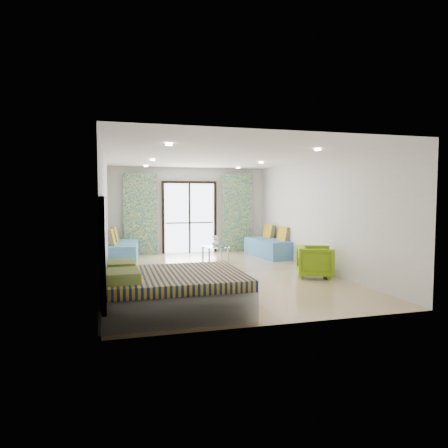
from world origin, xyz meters
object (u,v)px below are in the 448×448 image
object	(u,v)px
daybed_left	(123,251)
coffee_table	(215,248)
daybed_right	(269,247)
bed	(171,291)
armchair	(315,260)

from	to	relation	value
daybed_left	coffee_table	distance (m)	2.53
daybed_left	coffee_table	size ratio (longest dim) A/B	2.72
daybed_right	daybed_left	bearing A→B (deg)	171.94
bed	daybed_left	size ratio (longest dim) A/B	1.11
bed	armchair	xyz separation A→B (m)	(3.45, 1.79, 0.07)
daybed_right	coffee_table	distance (m)	1.80
daybed_right	coffee_table	size ratio (longest dim) A/B	2.68
coffee_table	bed	bearing A→B (deg)	-112.28
bed	daybed_left	xyz separation A→B (m)	(-0.64, 5.00, -0.02)
daybed_left	armchair	world-z (taller)	daybed_left
bed	daybed_right	xyz separation A→B (m)	(3.60, 4.90, -0.03)
bed	armchair	world-z (taller)	armchair
bed	daybed_right	bearing A→B (deg)	53.73
bed	armchair	bearing A→B (deg)	27.45
coffee_table	daybed_right	bearing A→B (deg)	12.70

